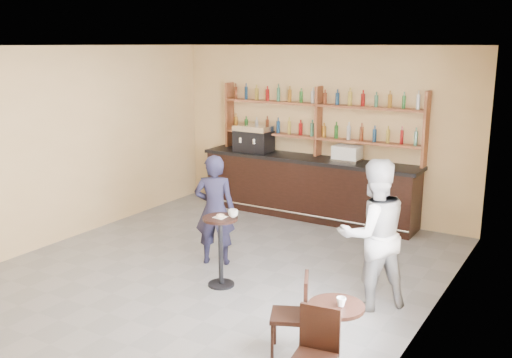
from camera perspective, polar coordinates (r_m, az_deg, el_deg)
The scene contains 21 objects.
floor at distance 8.39m, azimuth -4.06°, elevation -9.26°, with size 7.00×7.00×0.00m, color slate.
ceiling at distance 7.74m, azimuth -4.46°, elevation 13.16°, with size 7.00×7.00×0.00m, color white.
wall_back at distance 10.90m, azimuth 6.52°, elevation 4.73°, with size 7.00×7.00×0.00m, color #DDB77D.
wall_left at distance 9.94m, azimuth -18.51°, elevation 3.28°, with size 7.00×7.00×0.00m, color #DDB77D.
wall_right at distance 6.67m, azimuth 17.23°, elevation -1.34°, with size 7.00×7.00×0.00m, color #DDB77D.
window_pane at distance 5.53m, azimuth 14.11°, elevation -3.07°, with size 2.00×2.00×0.00m, color white.
window_frame at distance 5.53m, azimuth 14.06°, elevation -3.06°, with size 0.04×1.70×2.10m, color black, non-canonical shape.
shelf_unit at distance 10.76m, azimuth 6.25°, elevation 5.75°, with size 4.00×0.26×1.40m, color brown, non-canonical shape.
liquor_bottles at distance 10.74m, azimuth 6.28°, elevation 6.65°, with size 3.68×0.10×1.00m, color #8C5919, non-canonical shape.
bar_counter at distance 10.83m, azimuth 5.19°, elevation -0.82°, with size 4.26×0.83×1.15m, color black, non-canonical shape.
espresso_machine at distance 11.23m, azimuth -0.24°, elevation 4.08°, with size 0.71×0.46×0.51m, color black, non-canonical shape.
pastry_case at distance 10.37m, azimuth 9.11°, elevation 2.51°, with size 0.49×0.39×0.29m, color silver, non-canonical shape.
pedestal_table at distance 7.78m, azimuth -3.55°, elevation -7.26°, with size 0.47×0.47×0.97m, color black, non-canonical shape.
napkin at distance 7.62m, azimuth -3.60°, elevation -3.82°, with size 0.16×0.16×0.00m, color white.
donut at distance 7.60m, azimuth -3.59°, elevation -3.69°, with size 0.12×0.12×0.04m, color #CE804B.
cup_pedestal at distance 7.61m, azimuth -2.31°, elevation -3.45°, with size 0.13×0.13×0.10m, color white.
man_main at distance 8.46m, azimuth -4.15°, elevation -3.09°, with size 0.61×0.40×1.66m, color black.
cafe_table at distance 5.98m, azimuth 7.92°, elevation -15.45°, with size 0.57×0.57×0.72m, color black, non-canonical shape.
cup_cafe at distance 5.78m, azimuth 8.51°, elevation -12.06°, with size 0.10×0.10×0.09m, color white.
chair_west at distance 6.18m, azimuth 3.33°, elevation -13.40°, with size 0.38×0.38×0.89m, color black, non-canonical shape.
patron_second at distance 7.19m, azimuth 11.60°, elevation -5.40°, with size 0.92×0.72×1.89m, color gray.
Camera 1 is at (4.52, -6.29, 3.23)m, focal length 40.00 mm.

